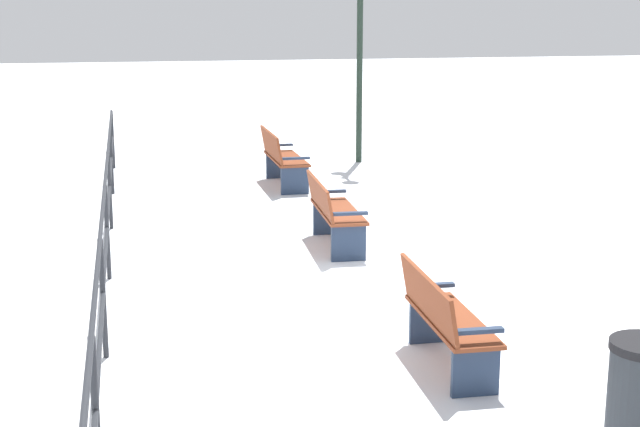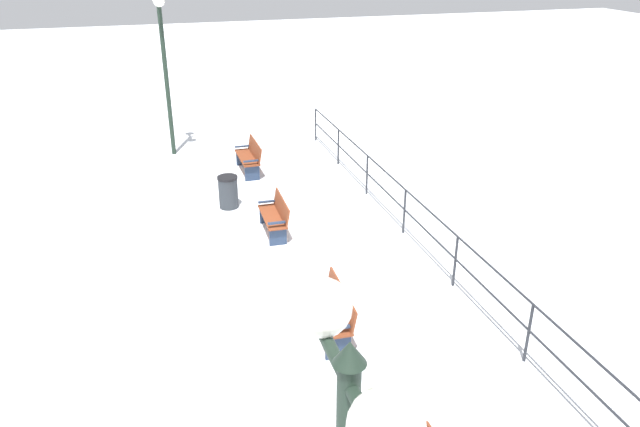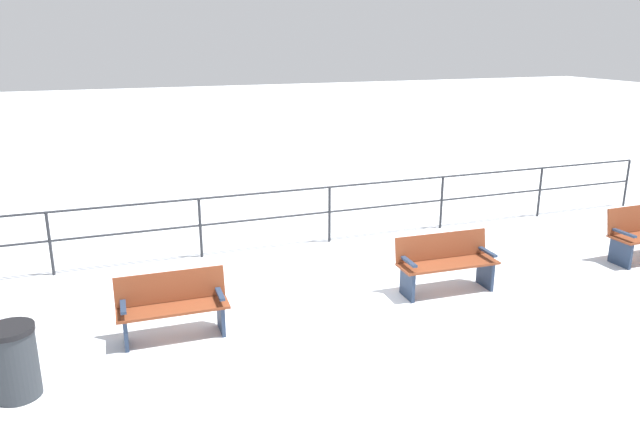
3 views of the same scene
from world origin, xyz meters
The scene contains 7 objects.
ground_plane centered at (0.00, 0.00, 0.00)m, with size 80.00×80.00×0.00m, color white.
bench_nearest centered at (-0.13, -6.13, 0.48)m, with size 0.54×1.55×0.91m.
bench_second centered at (0.04, -2.04, 0.44)m, with size 0.52×1.42×0.84m.
bench_third centered at (-0.02, 2.05, 0.47)m, with size 0.58×1.55×0.87m.
lamppost_near centered at (1.87, -8.43, 3.35)m, with size 0.32×1.10×4.74m.
waterfront_railing centered at (-2.77, 0.00, 0.75)m, with size 0.05×17.00×1.09m.
trash_bin centered at (0.84, -3.81, 0.41)m, with size 0.50×0.50×0.82m.
Camera 2 is at (2.64, 10.34, 6.24)m, focal length 34.33 mm.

